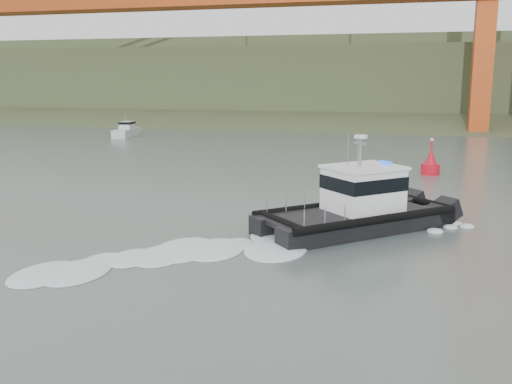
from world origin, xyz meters
TOP-DOWN VIEW (x-y plane):
  - ground at (0.00, 0.00)m, footprint 400.00×400.00m
  - headlands at (0.00, 125.50)m, footprint 500.00×105.36m
  - patrol_boat at (4.68, 10.74)m, footprint 11.63×11.38m
  - motorboat at (-34.64, 57.21)m, footprint 2.95×6.80m
  - nav_buoy at (9.50, 32.52)m, footprint 1.72×1.72m

SIDE VIEW (x-z plane):
  - ground at x=0.00m, z-range 0.00..0.00m
  - motorboat at x=-34.64m, z-range -0.91..2.72m
  - nav_buoy at x=9.50m, z-range -0.85..2.73m
  - patrol_boat at x=4.68m, z-range -1.45..4.35m
  - headlands at x=0.00m, z-range -6.52..20.61m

